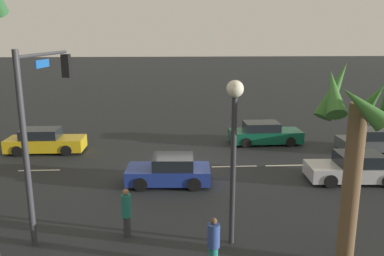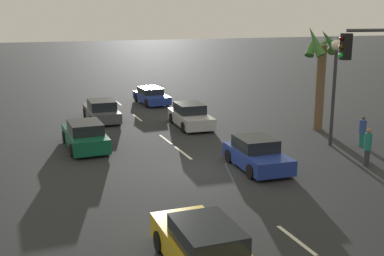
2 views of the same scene
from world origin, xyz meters
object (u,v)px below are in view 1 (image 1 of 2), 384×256
car_4 (264,134)px  car_5 (45,141)px  car_3 (354,168)px  pedestrian_0 (214,242)px  car_0 (170,171)px  pedestrian_1 (126,211)px  car_1 (375,141)px  palm_tree_1 (354,133)px  traffic_signal (41,110)px  streetlamp (234,131)px

car_4 → car_5: bearing=4.5°
car_3 → pedestrian_0: pedestrian_0 is taller
car_0 → pedestrian_1: (1.54, 4.95, 0.31)m
car_1 → car_5: size_ratio=0.99×
pedestrian_0 → palm_tree_1: palm_tree_1 is taller
car_5 → pedestrian_0: size_ratio=2.80×
car_1 → car_4: car_4 is taller
car_3 → pedestrian_1: (10.53, 4.78, 0.30)m
traffic_signal → pedestrian_0: (-5.80, 3.14, -3.56)m
car_4 → car_5: size_ratio=1.01×
streetlamp → pedestrian_1: 4.78m
streetlamp → car_0: bearing=-69.6°
pedestrian_0 → car_5: bearing=-55.3°
car_1 → car_4: (6.43, -2.07, 0.03)m
pedestrian_1 → traffic_signal: bearing=-19.4°
car_0 → pedestrian_0: 7.17m
traffic_signal → pedestrian_1: size_ratio=3.67×
traffic_signal → pedestrian_0: size_ratio=3.99×
car_3 → car_5: car_5 is taller
car_0 → car_3: car_3 is taller
streetlamp → palm_tree_1: 3.58m
car_1 → palm_tree_1: bearing=58.3°
car_4 → pedestrian_1: pedestrian_1 is taller
traffic_signal → palm_tree_1: bearing=162.0°
traffic_signal → pedestrian_0: bearing=151.6°
car_4 → traffic_signal: size_ratio=0.71×
traffic_signal → car_0: bearing=-139.0°
car_4 → palm_tree_1: 14.40m
car_0 → car_3: (-8.99, 0.17, 0.01)m
traffic_signal → palm_tree_1: size_ratio=1.04×
car_1 → car_5: bearing=-2.8°
car_4 → streetlamp: bearing=71.5°
car_0 → car_4: size_ratio=0.87×
car_1 → streetlamp: (10.58, 10.38, 3.34)m
palm_tree_1 → car_3: bearing=-117.8°
streetlamp → palm_tree_1: size_ratio=0.89×
car_3 → traffic_signal: size_ratio=0.68×
pedestrian_0 → car_0: bearing=-79.5°
pedestrian_0 → pedestrian_1: 3.53m
traffic_signal → palm_tree_1: traffic_signal is taller
car_4 → pedestrian_1: size_ratio=2.61×
car_5 → pedestrian_0: bearing=124.7°
car_5 → car_3: bearing=160.4°
car_4 → palm_tree_1: palm_tree_1 is taller
car_5 → streetlamp: streetlamp is taller
car_3 → car_5: size_ratio=0.97×
car_0 → pedestrian_1: bearing=72.8°
car_4 → palm_tree_1: bearing=86.3°
streetlamp → car_3: bearing=-141.6°
pedestrian_1 → palm_tree_1: palm_tree_1 is taller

